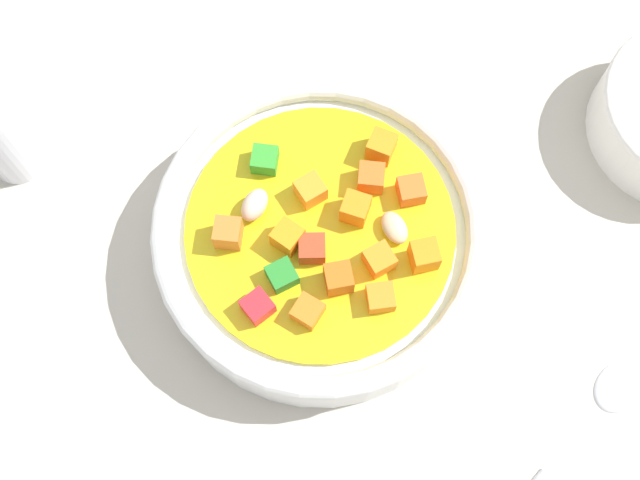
{
  "coord_description": "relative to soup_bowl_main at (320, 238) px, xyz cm",
  "views": [
    {
      "loc": [
        -13.7,
        -4.42,
        44.7
      ],
      "look_at": [
        0.0,
        0.0,
        2.1
      ],
      "focal_mm": 46.51,
      "sensor_mm": 36.0,
      "label": 1
    }
  ],
  "objects": [
    {
      "name": "ground_plane",
      "position": [
        0.0,
        0.02,
        -3.44
      ],
      "size": [
        140.0,
        140.0,
        2.0
      ],
      "primitive_type": "cube",
      "color": "#BAB2A0"
    },
    {
      "name": "soup_bowl_main",
      "position": [
        0.0,
        0.0,
        0.0
      ],
      "size": [
        17.77,
        17.77,
        5.51
      ],
      "color": "white",
      "rests_on": "ground_plane"
    },
    {
      "name": "spoon",
      "position": [
        -8.16,
        -14.82,
        -2.07
      ],
      "size": [
        18.35,
        9.87,
        0.76
      ],
      "rotation": [
        0.0,
        0.0,
        5.84
      ],
      "color": "silver",
      "rests_on": "ground_plane"
    }
  ]
}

